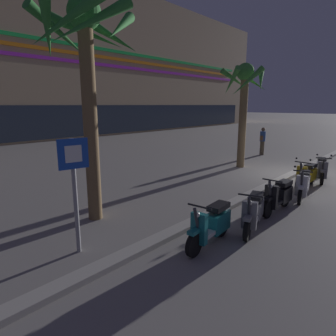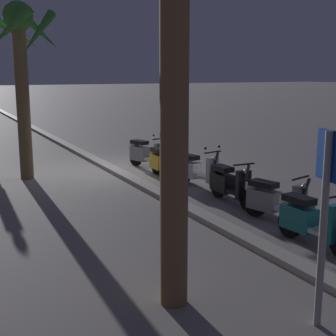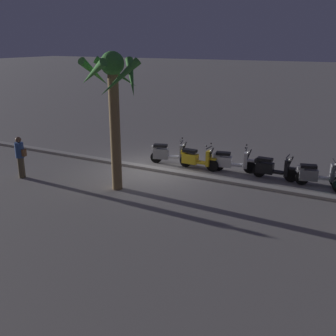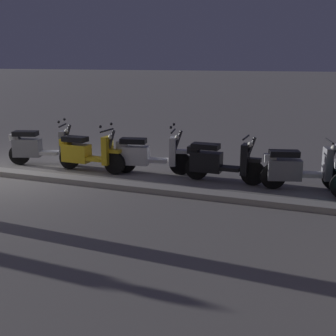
# 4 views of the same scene
# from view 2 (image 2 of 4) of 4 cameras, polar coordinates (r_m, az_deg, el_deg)

# --- Properties ---
(ground_plane) EXTENTS (200.00, 200.00, 0.00)m
(ground_plane) POSITION_cam_2_polar(r_m,az_deg,el_deg) (15.19, -6.79, -0.32)
(ground_plane) COLOR gray
(curb_strip) EXTENTS (60.00, 0.36, 0.12)m
(curb_strip) POSITION_cam_2_polar(r_m,az_deg,el_deg) (15.19, -6.69, -0.09)
(curb_strip) COLOR #ADA89E
(curb_strip) RESTS_ON ground
(scooter_teal_far_back) EXTENTS (1.74, 0.56, 1.04)m
(scooter_teal_far_back) POSITION_cam_2_polar(r_m,az_deg,el_deg) (8.98, 16.42, -5.97)
(scooter_teal_far_back) COLOR black
(scooter_teal_far_back) RESTS_ON ground
(scooter_grey_last_in_row) EXTENTS (1.73, 0.76, 1.04)m
(scooter_grey_last_in_row) POSITION_cam_2_polar(r_m,az_deg,el_deg) (10.17, 12.50, -3.80)
(scooter_grey_last_in_row) COLOR black
(scooter_grey_last_in_row) RESTS_ON ground
(scooter_black_mid_centre) EXTENTS (1.78, 0.56, 1.04)m
(scooter_black_mid_centre) POSITION_cam_2_polar(r_m,az_deg,el_deg) (11.47, 7.21, -1.87)
(scooter_black_mid_centre) COLOR black
(scooter_black_mid_centre) RESTS_ON ground
(scooter_white_lead_nearest) EXTENTS (1.82, 0.70, 1.17)m
(scooter_white_lead_nearest) POSITION_cam_2_polar(r_m,az_deg,el_deg) (12.98, 3.35, -0.24)
(scooter_white_lead_nearest) COLOR black
(scooter_white_lead_nearest) RESTS_ON ground
(scooter_yellow_second_in_line) EXTENTS (1.79, 0.56, 1.17)m
(scooter_yellow_second_in_line) POSITION_cam_2_polar(r_m,az_deg,el_deg) (14.09, -0.66, 0.70)
(scooter_yellow_second_in_line) COLOR black
(scooter_yellow_second_in_line) RESTS_ON ground
(scooter_grey_gap_after_mid) EXTENTS (1.81, 0.81, 1.17)m
(scooter_grey_gap_after_mid) POSITION_cam_2_polar(r_m,az_deg,el_deg) (15.43, -2.63, 1.68)
(scooter_grey_gap_after_mid) COLOR black
(scooter_grey_gap_after_mid) RESTS_ON ground
(crossing_sign) EXTENTS (0.59, 0.17, 2.40)m
(crossing_sign) POSITION_cam_2_polar(r_m,az_deg,el_deg) (5.93, 18.22, -4.40)
(crossing_sign) COLOR #939399
(crossing_sign) RESTS_ON ground
(palm_tree_far_corner) EXTENTS (2.22, 2.28, 4.95)m
(palm_tree_far_corner) POSITION_cam_2_polar(r_m,az_deg,el_deg) (14.29, -17.18, 13.16)
(palm_tree_far_corner) COLOR olive
(palm_tree_far_corner) RESTS_ON ground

